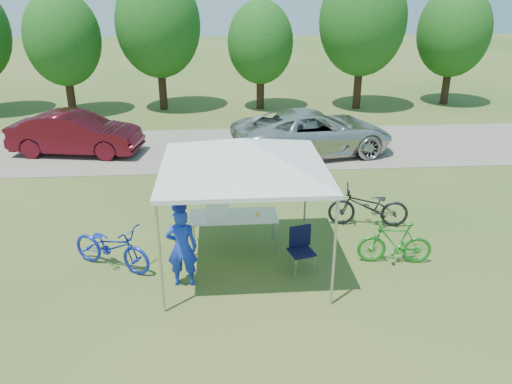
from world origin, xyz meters
TOP-DOWN VIEW (x-y plane):
  - ground at (0.00, 0.00)m, footprint 100.00×100.00m
  - gravel_strip at (0.00, 8.00)m, footprint 24.00×5.00m
  - canopy at (0.00, 0.00)m, footprint 4.53×4.53m
  - treeline at (-0.29, 14.05)m, footprint 24.89×4.28m
  - folding_table at (-0.19, 0.78)m, footprint 1.89×0.79m
  - folding_chair at (1.13, -0.21)m, footprint 0.56×0.59m
  - cooler at (-0.53, 0.78)m, footprint 0.50×0.34m
  - ice_cream_cup at (0.34, 0.73)m, footprint 0.08×0.08m
  - cyclist at (-1.20, -0.62)m, footprint 0.60×0.41m
  - bike_blue at (-2.68, 0.10)m, footprint 1.92×1.44m
  - bike_green at (3.11, -0.13)m, footprint 1.56×0.62m
  - bike_dark at (3.05, 1.61)m, footprint 1.97×0.95m
  - minivan at (2.70, 7.14)m, footprint 5.80×3.49m
  - sedan at (-5.29, 7.75)m, footprint 4.52×2.19m

SIDE VIEW (x-z plane):
  - ground at x=0.00m, z-range 0.00..0.00m
  - gravel_strip at x=0.00m, z-range 0.00..0.02m
  - bike_green at x=3.11m, z-range 0.00..0.91m
  - bike_blue at x=-2.68m, z-range 0.00..0.96m
  - bike_dark at x=3.05m, z-range 0.00..0.99m
  - folding_chair at x=1.13m, z-range 0.08..0.99m
  - folding_table at x=-0.19m, z-range 0.34..1.12m
  - sedan at x=-5.29m, z-range 0.02..1.45m
  - minivan at x=2.70m, z-range 0.02..1.53m
  - cyclist at x=-1.20m, z-range 0.00..1.60m
  - ice_cream_cup at x=0.34m, z-range 0.78..0.84m
  - cooler at x=-0.53m, z-range 0.78..1.14m
  - canopy at x=0.00m, z-range 1.15..4.15m
  - treeline at x=-0.29m, z-range 0.38..6.68m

